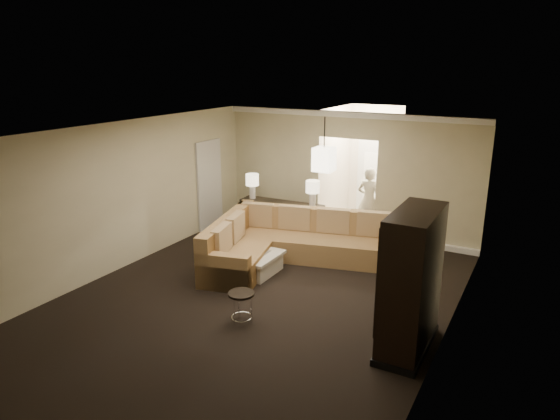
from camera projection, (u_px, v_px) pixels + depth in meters
The scene contains 19 objects.
ground at pixel (255, 301), 8.34m from camera, with size 8.00×8.00×0.00m, color black.
wall_back at pixel (347, 174), 11.30m from camera, with size 6.00×0.04×2.80m, color beige.
wall_front at pixel (25, 338), 4.59m from camera, with size 6.00×0.04×2.80m, color beige.
wall_left at pixel (118, 197), 9.33m from camera, with size 0.04×8.00×2.80m, color beige.
wall_right at pixel (448, 255), 6.55m from camera, with size 0.04×8.00×2.80m, color beige.
ceiling at pixel (252, 133), 7.54m from camera, with size 6.00×8.00×0.02m, color silver.
crown_molding at pixel (348, 115), 10.88m from camera, with size 6.00×0.10×0.12m, color white.
baseboard at pixel (344, 230), 11.64m from camera, with size 6.00×0.10×0.12m, color white.
side_door at pixel (210, 185), 11.77m from camera, with size 0.05×0.90×2.10m, color silver.
foyer at pixel (366, 168), 12.45m from camera, with size 1.44×2.02×2.80m.
sectional_sofa at pixel (287, 243), 9.87m from camera, with size 3.41×3.20×0.97m.
coffee_table at pixel (253, 262), 9.43m from camera, with size 0.95×0.95×0.40m.
console_table at pixel (282, 215), 11.48m from camera, with size 1.99×0.53×0.76m.
armoire at pixel (411, 285), 6.72m from camera, with size 0.59×1.38×1.99m.
drink_table at pixel (241, 301), 7.55m from camera, with size 0.40×0.40×0.50m.
table_lamp_left at pixel (252, 182), 11.60m from camera, with size 0.30×0.30×0.58m.
table_lamp_right at pixel (313, 189), 10.95m from camera, with size 0.30×0.30×0.58m.
pendant_light at pixel (324, 159), 10.05m from camera, with size 0.38×0.38×1.09m.
person at pixel (369, 197), 11.50m from camera, with size 0.61×0.41×1.70m, color #EBE6C7.
Camera 1 is at (4.02, -6.42, 3.84)m, focal length 32.00 mm.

